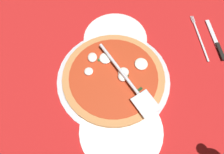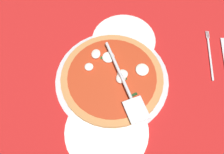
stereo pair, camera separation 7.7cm
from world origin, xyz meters
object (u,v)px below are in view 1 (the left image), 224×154
dinner_plate_right (120,131)px  place_setting_far (207,41)px  dinner_plate_left (114,39)px  pizza_server (127,81)px  pizza (112,77)px

dinner_plate_right → place_setting_far: (-29.31, 34.05, -0.15)cm
dinner_plate_left → dinner_plate_right: 33.11cm
dinner_plate_left → place_setting_far: size_ratio=1.02×
dinner_plate_right → dinner_plate_left: bearing=177.7°
pizza_server → place_setting_far: 34.23cm
dinner_plate_left → dinner_plate_right: (33.08, -1.30, 0.00)cm
pizza → place_setting_far: pizza is taller
dinner_plate_left → place_setting_far: (3.77, 32.75, -0.15)cm
place_setting_far → pizza_server: bearing=113.4°
pizza → dinner_plate_right: bearing=2.3°
dinner_plate_left → pizza_server: size_ratio=0.84×
dinner_plate_right → pizza_server: (-14.14, 3.60, 3.64)cm
dinner_plate_left → pizza: pizza is taller
pizza → pizza_server: bearing=53.2°
place_setting_far → dinner_plate_left: bearing=80.4°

